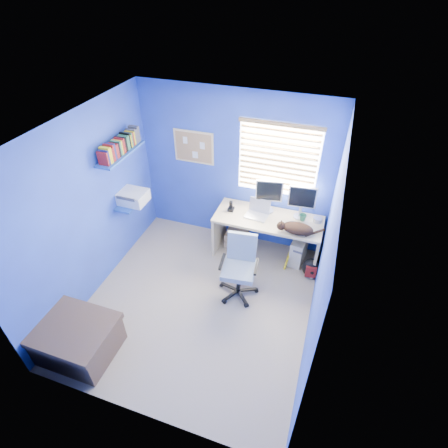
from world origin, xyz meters
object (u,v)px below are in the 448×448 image
(cat, at_px, (298,228))
(office_chair, at_px, (239,274))
(tower_pc, at_px, (299,249))
(desk, at_px, (267,237))
(laptop, at_px, (257,210))

(cat, bearing_deg, office_chair, -141.75)
(cat, relative_size, office_chair, 0.48)
(cat, distance_m, tower_pc, 0.65)
(desk, height_order, tower_pc, desk)
(desk, height_order, laptop, laptop)
(tower_pc, bearing_deg, laptop, -168.05)
(office_chair, bearing_deg, cat, 45.82)
(laptop, relative_size, cat, 0.75)
(desk, distance_m, cat, 0.68)
(tower_pc, bearing_deg, desk, -167.33)
(laptop, bearing_deg, office_chair, -83.90)
(office_chair, bearing_deg, laptop, 89.81)
(laptop, height_order, tower_pc, laptop)
(desk, xyz_separation_m, cat, (0.46, -0.21, 0.45))
(desk, bearing_deg, tower_pc, 4.84)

